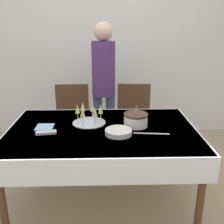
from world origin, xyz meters
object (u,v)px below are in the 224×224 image
(birthday_cake, at_px, (136,120))
(plate_stack_main, at_px, (119,132))
(person_standing, at_px, (104,79))
(dining_chair_far_left, at_px, (73,121))
(champagne_tray, at_px, (89,114))
(dining_chair_far_right, at_px, (133,120))

(birthday_cake, xyz_separation_m, plate_stack_main, (-0.16, -0.18, -0.04))
(birthday_cake, height_order, person_standing, person_standing)
(birthday_cake, xyz_separation_m, person_standing, (-0.29, 0.95, 0.18))
(dining_chair_far_left, relative_size, person_standing, 0.57)
(champagne_tray, relative_size, plate_stack_main, 1.35)
(birthday_cake, xyz_separation_m, champagne_tray, (-0.42, 0.08, 0.03))
(birthday_cake, bearing_deg, champagne_tray, 168.89)
(dining_chair_far_left, xyz_separation_m, birthday_cake, (0.67, -0.81, 0.31))
(champagne_tray, bearing_deg, dining_chair_far_right, 55.51)
(birthday_cake, relative_size, plate_stack_main, 0.96)
(person_standing, bearing_deg, plate_stack_main, -83.69)
(birthday_cake, relative_size, person_standing, 0.13)
(dining_chair_far_left, bearing_deg, champagne_tray, -71.24)
(champagne_tray, bearing_deg, birthday_cake, -11.11)
(person_standing, bearing_deg, dining_chair_far_right, -21.30)
(dining_chair_far_right, bearing_deg, dining_chair_far_left, 179.98)
(champagne_tray, distance_m, plate_stack_main, 0.38)
(plate_stack_main, bearing_deg, birthday_cake, 48.26)
(champagne_tray, bearing_deg, plate_stack_main, -45.52)
(birthday_cake, height_order, champagne_tray, birthday_cake)
(birthday_cake, relative_size, champagne_tray, 0.71)
(dining_chair_far_left, bearing_deg, plate_stack_main, -62.86)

